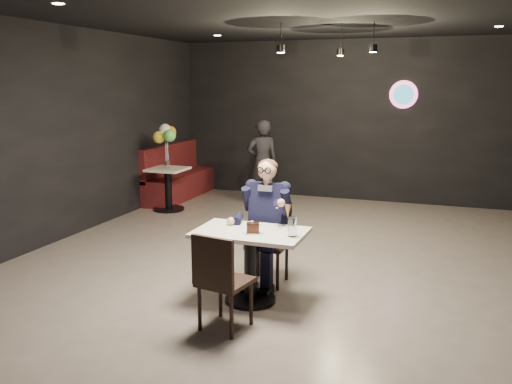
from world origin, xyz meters
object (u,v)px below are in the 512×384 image
at_px(seated_man, 268,221).
at_px(sundae_glass, 292,227).
at_px(booth_bench, 180,171).
at_px(side_table, 168,188).
at_px(chair_far, 268,243).
at_px(balloon_vase, 168,164).
at_px(chair_near, 225,280).
at_px(passerby, 262,162).
at_px(main_table, 250,266).

xyz_separation_m(seated_man, sundae_glass, (0.45, -0.61, 0.13)).
bearing_deg(booth_bench, side_table, -73.30).
bearing_deg(chair_far, balloon_vase, 135.03).
distance_m(chair_near, side_table, 4.85).
height_order(balloon_vase, passerby, passerby).
height_order(chair_far, chair_near, same).
xyz_separation_m(main_table, seated_man, (0.00, 0.55, 0.34)).
height_order(chair_far, seated_man, seated_man).
relative_size(seated_man, balloon_vase, 10.34).
bearing_deg(balloon_vase, passerby, 37.45).
relative_size(seated_man, sundae_glass, 7.57).
distance_m(sundae_glass, balloon_vase, 4.68).
height_order(sundae_glass, side_table, sundae_glass).
xyz_separation_m(chair_near, sundae_glass, (0.45, 0.59, 0.39)).
bearing_deg(balloon_vase, seated_man, -44.97).
bearing_deg(passerby, main_table, 81.01).
bearing_deg(seated_man, balloon_vase, 135.03).
height_order(chair_far, passerby, passerby).
bearing_deg(chair_near, chair_far, 99.85).
relative_size(main_table, passerby, 0.71).
height_order(sundae_glass, booth_bench, booth_bench).
bearing_deg(main_table, chair_near, -90.00).
xyz_separation_m(sundae_glass, balloon_vase, (-3.23, 3.38, -0.03)).
height_order(main_table, booth_bench, booth_bench).
bearing_deg(passerby, chair_near, 78.85).
relative_size(sundae_glass, passerby, 0.12).
height_order(seated_man, sundae_glass, seated_man).
bearing_deg(main_table, seated_man, 90.00).
xyz_separation_m(chair_far, chair_near, (0.00, -1.20, 0.00)).
xyz_separation_m(balloon_vase, passerby, (1.38, 1.06, -0.04)).
height_order(seated_man, balloon_vase, seated_man).
xyz_separation_m(booth_bench, balloon_vase, (0.30, -1.00, 0.30)).
bearing_deg(sundae_glass, chair_far, 126.70).
bearing_deg(chair_near, passerby, 115.40).
bearing_deg(seated_man, chair_near, -90.00).
bearing_deg(balloon_vase, chair_near, -55.03).
distance_m(chair_far, side_table, 3.93).
distance_m(main_table, chair_far, 0.56).
relative_size(chair_far, booth_bench, 0.44).
bearing_deg(passerby, booth_bench, -24.78).
relative_size(seated_man, passerby, 0.93).
bearing_deg(passerby, sundae_glass, 85.94).
xyz_separation_m(chair_near, seated_man, (0.00, 1.20, 0.26)).
xyz_separation_m(main_table, booth_bench, (-3.08, 4.33, 0.15)).
xyz_separation_m(chair_far, balloon_vase, (-2.78, 2.78, 0.36)).
height_order(main_table, seated_man, seated_man).
distance_m(main_table, sundae_glass, 0.65).
bearing_deg(passerby, balloon_vase, 10.75).
relative_size(chair_far, seated_man, 0.64).
distance_m(booth_bench, balloon_vase, 1.09).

